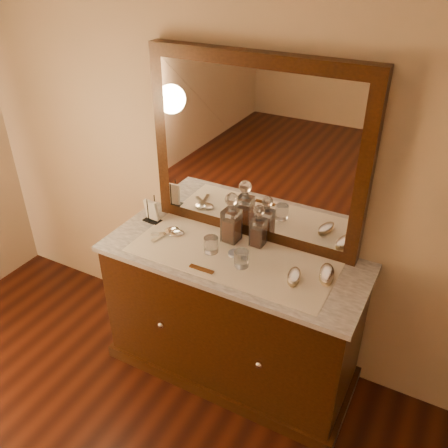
{
  "coord_description": "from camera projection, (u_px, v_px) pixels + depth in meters",
  "views": [
    {
      "loc": [
        0.93,
        0.12,
        2.31
      ],
      "look_at": [
        0.0,
        1.85,
        1.1
      ],
      "focal_mm": 37.91,
      "sensor_mm": 36.0,
      "label": 1
    }
  ],
  "objects": [
    {
      "name": "mirror_glass",
      "position": [
        253.0,
        154.0,
        2.41
      ],
      "size": [
        1.06,
        0.01,
        0.86
      ],
      "primitive_type": "cube",
      "color": "white",
      "rests_on": "marble_top"
    },
    {
      "name": "dresser_plinth",
      "position": [
        232.0,
        362.0,
        2.94
      ],
      "size": [
        1.46,
        0.59,
        0.08
      ],
      "primitive_type": "cube",
      "color": "black",
      "rests_on": "floor"
    },
    {
      "name": "pin_dish",
      "position": [
        235.0,
        253.0,
        2.51
      ],
      "size": [
        0.09,
        0.09,
        0.01
      ],
      "primitive_type": "cylinder",
      "rotation": [
        0.0,
        0.0,
        0.2
      ],
      "color": "silver",
      "rests_on": "lace_runner"
    },
    {
      "name": "hand_mirror_outer",
      "position": [
        169.0,
        232.0,
        2.7
      ],
      "size": [
        0.1,
        0.2,
        0.02
      ],
      "color": "silver",
      "rests_on": "lace_runner"
    },
    {
      "name": "knob_right",
      "position": [
        259.0,
        365.0,
        2.39
      ],
      "size": [
        0.04,
        0.04,
        0.04
      ],
      "primitive_type": "sphere",
      "color": "silver",
      "rests_on": "dresser_cabinet"
    },
    {
      "name": "brush_far",
      "position": [
        327.0,
        275.0,
        2.33
      ],
      "size": [
        0.11,
        0.18,
        0.05
      ],
      "color": "tan",
      "rests_on": "lace_runner"
    },
    {
      "name": "mirror_frame",
      "position": [
        256.0,
        152.0,
        2.44
      ],
      "size": [
        1.2,
        0.08,
        1.0
      ],
      "primitive_type": "cube",
      "color": "black",
      "rests_on": "marble_top"
    },
    {
      "name": "knob_left",
      "position": [
        161.0,
        325.0,
        2.63
      ],
      "size": [
        0.04,
        0.04,
        0.04
      ],
      "primitive_type": "sphere",
      "color": "silver",
      "rests_on": "dresser_cabinet"
    },
    {
      "name": "lace_runner",
      "position": [
        231.0,
        257.0,
        2.5
      ],
      "size": [
        1.1,
        0.45,
        0.0
      ],
      "primitive_type": "cube",
      "color": "white",
      "rests_on": "marble_top"
    },
    {
      "name": "hand_mirror_inner",
      "position": [
        173.0,
        233.0,
        2.68
      ],
      "size": [
        0.18,
        0.14,
        0.02
      ],
      "color": "silver",
      "rests_on": "lace_runner"
    },
    {
      "name": "tumblers",
      "position": [
        226.0,
        252.0,
        2.46
      ],
      "size": [
        0.28,
        0.12,
        0.09
      ],
      "color": "white",
      "rests_on": "lace_runner"
    },
    {
      "name": "marble_top",
      "position": [
        233.0,
        258.0,
        2.53
      ],
      "size": [
        1.44,
        0.59,
        0.03
      ],
      "primitive_type": "cube",
      "color": "white",
      "rests_on": "dresser_cabinet"
    },
    {
      "name": "brush_near",
      "position": [
        294.0,
        277.0,
        2.32
      ],
      "size": [
        0.09,
        0.15,
        0.04
      ],
      "color": "tan",
      "rests_on": "lace_runner"
    },
    {
      "name": "decanter_right",
      "position": [
        258.0,
        230.0,
        2.55
      ],
      "size": [
        0.07,
        0.07,
        0.25
      ],
      "color": "maroon",
      "rests_on": "lace_runner"
    },
    {
      "name": "napkin_rack",
      "position": [
        152.0,
        212.0,
        2.79
      ],
      "size": [
        0.11,
        0.07,
        0.16
      ],
      "color": "black",
      "rests_on": "marble_top"
    },
    {
      "name": "dresser_cabinet",
      "position": [
        232.0,
        317.0,
        2.75
      ],
      "size": [
        1.4,
        0.55,
        0.82
      ],
      "primitive_type": "cube",
      "color": "black",
      "rests_on": "floor"
    },
    {
      "name": "comb",
      "position": [
        202.0,
        269.0,
        2.4
      ],
      "size": [
        0.14,
        0.03,
        0.01
      ],
      "primitive_type": "cube",
      "rotation": [
        0.0,
        0.0,
        0.01
      ],
      "color": "brown",
      "rests_on": "lace_runner"
    },
    {
      "name": "decanter_left",
      "position": [
        231.0,
        223.0,
        2.58
      ],
      "size": [
        0.09,
        0.09,
        0.29
      ],
      "color": "maroon",
      "rests_on": "lace_runner"
    }
  ]
}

